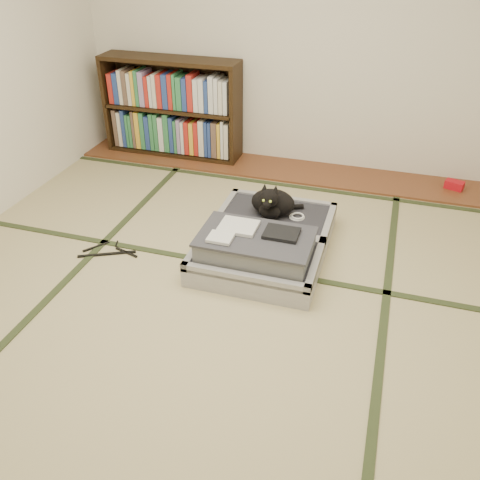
% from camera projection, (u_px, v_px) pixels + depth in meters
% --- Properties ---
extents(floor, '(4.50, 4.50, 0.00)m').
position_uv_depth(floor, '(215.00, 302.00, 3.11)').
color(floor, tan).
rests_on(floor, ground).
extents(wood_strip, '(4.00, 0.50, 0.02)m').
position_uv_depth(wood_strip, '(287.00, 170.00, 4.72)').
color(wood_strip, brown).
rests_on(wood_strip, ground).
extents(red_item, '(0.17, 0.13, 0.07)m').
position_uv_depth(red_item, '(454.00, 185.00, 4.36)').
color(red_item, red).
rests_on(red_item, wood_strip).
extents(room_shell, '(4.50, 4.50, 4.50)m').
position_uv_depth(room_shell, '(207.00, 55.00, 2.33)').
color(room_shell, white).
rests_on(room_shell, ground).
extents(tatami_borders, '(4.00, 4.50, 0.01)m').
position_uv_depth(tatami_borders, '(239.00, 258.00, 3.51)').
color(tatami_borders, '#2D381E').
rests_on(tatami_borders, ground).
extents(bookcase, '(1.32, 0.30, 0.92)m').
position_uv_depth(bookcase, '(172.00, 109.00, 4.83)').
color(bookcase, black).
rests_on(bookcase, wood_strip).
extents(suitcase, '(0.82, 1.10, 0.32)m').
position_uv_depth(suitcase, '(264.00, 242.00, 3.48)').
color(suitcase, '#A4A3A8').
rests_on(suitcase, floor).
extents(cat, '(0.37, 0.37, 0.30)m').
position_uv_depth(cat, '(272.00, 203.00, 3.63)').
color(cat, black).
rests_on(cat, suitcase).
extents(cable_coil, '(0.11, 0.11, 0.03)m').
position_uv_depth(cable_coil, '(297.00, 217.00, 3.66)').
color(cable_coil, white).
rests_on(cable_coil, suitcase).
extents(hanger, '(0.40, 0.27, 0.01)m').
position_uv_depth(hanger, '(109.00, 252.00, 3.57)').
color(hanger, black).
rests_on(hanger, floor).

